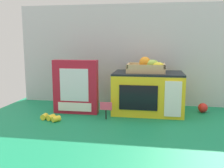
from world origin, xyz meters
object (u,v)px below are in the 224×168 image
object	(u,v)px
cookie_set_box	(76,87)
toy_microwave	(148,92)
food_groups_crate	(147,67)
loose_toy_banana	(50,118)
price_sign	(106,108)
loose_toy_apple	(203,108)

from	to	relation	value
cookie_set_box	toy_microwave	bearing A→B (deg)	12.07
food_groups_crate	loose_toy_banana	bearing A→B (deg)	-153.89
food_groups_crate	cookie_set_box	distance (m)	0.46
price_sign	loose_toy_banana	xyz separation A→B (m)	(-0.31, -0.07, -0.05)
cookie_set_box	food_groups_crate	bearing A→B (deg)	11.59
toy_microwave	loose_toy_banana	size ratio (longest dim) A/B	3.39
toy_microwave	loose_toy_banana	xyz separation A→B (m)	(-0.54, -0.26, -0.11)
toy_microwave	food_groups_crate	xyz separation A→B (m)	(-0.01, -0.01, 0.16)
food_groups_crate	loose_toy_banana	xyz separation A→B (m)	(-0.53, -0.26, -0.27)
price_sign	toy_microwave	bearing A→B (deg)	39.82
loose_toy_banana	loose_toy_apple	xyz separation A→B (m)	(0.88, 0.31, 0.01)
price_sign	loose_toy_apple	size ratio (longest dim) A/B	1.67
toy_microwave	loose_toy_banana	bearing A→B (deg)	-153.76
loose_toy_apple	loose_toy_banana	bearing A→B (deg)	-160.36
loose_toy_banana	toy_microwave	bearing A→B (deg)	26.24
toy_microwave	price_sign	size ratio (longest dim) A/B	4.24
loose_toy_banana	loose_toy_apple	world-z (taller)	loose_toy_apple
cookie_set_box	loose_toy_apple	distance (m)	0.81
food_groups_crate	loose_toy_apple	world-z (taller)	food_groups_crate
toy_microwave	loose_toy_banana	world-z (taller)	toy_microwave
price_sign	cookie_set_box	bearing A→B (deg)	154.75
toy_microwave	food_groups_crate	distance (m)	0.16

